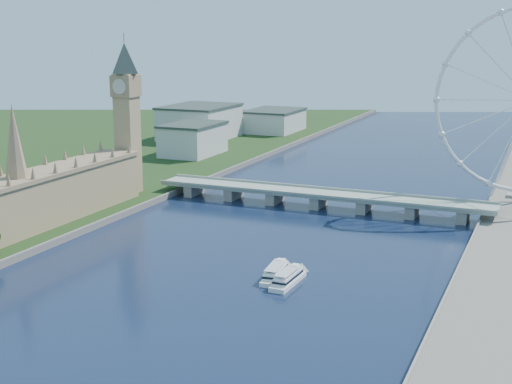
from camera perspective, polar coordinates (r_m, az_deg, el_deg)
The scene contains 6 objects.
parliament_range at distance 406.52m, azimuth -18.43°, elevation -0.96°, with size 24.00×200.00×70.00m.
big_ben at distance 483.74m, azimuth -10.34°, elevation 7.36°, with size 20.02×20.02×110.00m.
westminster_bridge at distance 457.67m, azimuth 5.04°, elevation -0.39°, with size 220.00×22.00×9.50m.
city_skyline at distance 697.51m, azimuth 14.86°, elevation 4.62°, with size 505.00×280.00×32.00m.
tour_boat_near at distance 320.84m, azimuth 2.58°, elevation -7.34°, with size 7.72×30.19×6.68m, color white, non-canonical shape.
tour_boat_far at distance 327.53m, azimuth 1.56°, elevation -6.91°, with size 7.73×30.21×6.68m, color white, non-canonical shape.
Camera 1 is at (137.21, -124.24, 109.83)m, focal length 50.00 mm.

